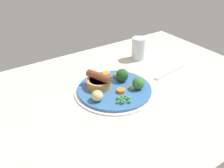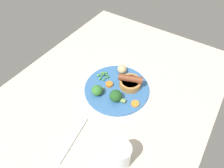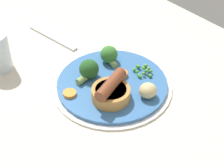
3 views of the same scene
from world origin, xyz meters
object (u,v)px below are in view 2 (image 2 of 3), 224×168
(sausage_pudding, at_px, (130,82))
(drinking_glass, at_px, (121,155))
(fork, at_px, (73,139))
(potato_chunk_0, at_px, (122,69))
(dinner_plate, at_px, (117,89))
(pea_pile, at_px, (103,75))
(broccoli_floret_near, at_px, (97,90))
(carrot_slice_2, at_px, (135,104))
(broccoli_floret_far, at_px, (116,96))
(carrot_slice_0, at_px, (109,84))

(sausage_pudding, height_order, drinking_glass, drinking_glass)
(fork, height_order, drinking_glass, drinking_glass)
(sausage_pudding, height_order, potato_chunk_0, sausage_pudding)
(dinner_plate, height_order, fork, dinner_plate)
(dinner_plate, xyz_separation_m, drinking_glass, (-0.24, -0.17, 0.04))
(sausage_pudding, distance_m, pea_pile, 0.12)
(dinner_plate, relative_size, fork, 1.60)
(broccoli_floret_near, bearing_deg, drinking_glass, 63.14)
(fork, bearing_deg, carrot_slice_2, -33.90)
(sausage_pudding, bearing_deg, dinner_plate, 26.12)
(broccoli_floret_far, bearing_deg, dinner_plate, -71.22)
(broccoli_floret_far, xyz_separation_m, carrot_slice_2, (0.02, -0.07, -0.02))
(carrot_slice_2, relative_size, fork, 0.17)
(sausage_pudding, relative_size, pea_pile, 1.82)
(sausage_pudding, distance_m, broccoli_floret_far, 0.09)
(fork, bearing_deg, dinner_plate, -10.71)
(drinking_glass, bearing_deg, sausage_pudding, 24.43)
(carrot_slice_0, bearing_deg, drinking_glass, -139.76)
(sausage_pudding, xyz_separation_m, carrot_slice_0, (-0.05, 0.07, -0.02))
(carrot_slice_0, height_order, carrot_slice_2, carrot_slice_0)
(carrot_slice_0, relative_size, drinking_glass, 0.30)
(broccoli_floret_near, xyz_separation_m, drinking_glass, (-0.17, -0.22, 0.01))
(sausage_pudding, relative_size, broccoli_floret_far, 1.54)
(pea_pile, bearing_deg, drinking_glass, -136.44)
(potato_chunk_0, distance_m, fork, 0.36)
(sausage_pudding, relative_size, carrot_slice_0, 3.44)
(pea_pile, xyz_separation_m, fork, (-0.29, -0.08, -0.02))
(dinner_plate, height_order, sausage_pudding, sausage_pudding)
(broccoli_floret_far, relative_size, carrot_slice_2, 2.12)
(carrot_slice_2, distance_m, fork, 0.26)
(pea_pile, xyz_separation_m, broccoli_floret_near, (-0.09, -0.04, 0.01))
(broccoli_floret_near, relative_size, drinking_glass, 0.55)
(dinner_plate, height_order, carrot_slice_0, carrot_slice_0)
(potato_chunk_0, xyz_separation_m, carrot_slice_2, (-0.12, -0.13, -0.01))
(potato_chunk_0, bearing_deg, drinking_glass, -149.28)
(potato_chunk_0, xyz_separation_m, drinking_glass, (-0.33, -0.20, 0.02))
(pea_pile, xyz_separation_m, drinking_glass, (-0.26, -0.25, 0.03))
(potato_chunk_0, bearing_deg, dinner_plate, -161.49)
(carrot_slice_2, height_order, fork, carrot_slice_2)
(broccoli_floret_near, bearing_deg, sausage_pudding, 153.51)
(pea_pile, bearing_deg, dinner_plate, -104.37)
(carrot_slice_0, distance_m, carrot_slice_2, 0.14)
(carrot_slice_2, relative_size, drinking_glass, 0.31)
(dinner_plate, distance_m, broccoli_floret_far, 0.07)
(carrot_slice_0, bearing_deg, carrot_slice_2, -100.96)
(sausage_pudding, bearing_deg, broccoli_floret_near, 30.98)
(drinking_glass, bearing_deg, broccoli_floret_near, 50.98)
(carrot_slice_0, bearing_deg, dinner_plate, -82.45)
(broccoli_floret_near, xyz_separation_m, carrot_slice_2, (0.04, -0.15, -0.02))
(broccoli_floret_near, distance_m, potato_chunk_0, 0.16)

